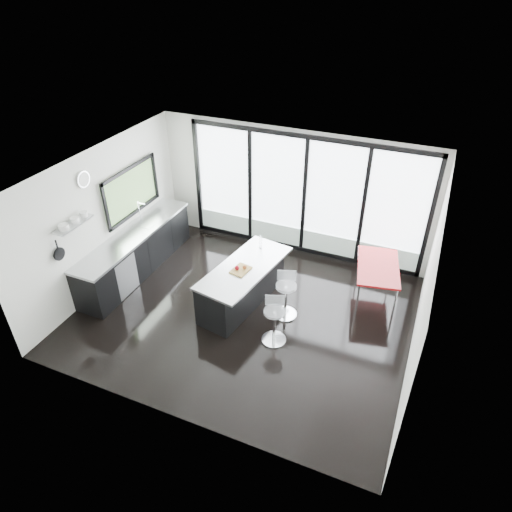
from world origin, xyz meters
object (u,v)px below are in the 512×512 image
at_px(island, 242,284).
at_px(bar_stool_far, 286,300).
at_px(red_table, 376,281).
at_px(bar_stool_near, 274,326).

height_order(island, bar_stool_far, island).
xyz_separation_m(island, bar_stool_far, (0.90, -0.05, -0.08)).
xyz_separation_m(bar_stool_far, red_table, (1.42, 1.23, 0.01)).
xyz_separation_m(bar_stool_near, red_table, (1.37, 1.95, 0.02)).
bearing_deg(bar_stool_near, bar_stool_far, 74.36).
xyz_separation_m(island, red_table, (2.32, 1.18, -0.07)).
height_order(island, bar_stool_near, island).
bearing_deg(bar_stool_near, island, 121.39).
bearing_deg(island, bar_stool_far, -3.03).
distance_m(island, red_table, 2.60).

